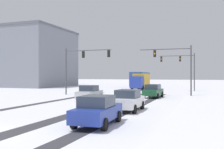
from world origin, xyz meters
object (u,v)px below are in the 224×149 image
object	(u,v)px
car_silver_second	(90,93)
car_blue_fourth	(98,110)
traffic_signal_far_right	(182,64)
traffic_signal_near_right	(176,62)
traffic_signal_near_left	(81,61)
office_building_far_left_block	(16,58)
car_dark_green_lead	(153,91)
car_white_third	(128,100)
box_truck_delivery	(140,81)
bus_oncoming	(140,78)

from	to	relation	value
car_silver_second	car_blue_fourth	xyz separation A→B (m)	(6.26, -12.52, 0.00)
traffic_signal_far_right	traffic_signal_near_right	world-z (taller)	same
traffic_signal_near_left	office_building_far_left_block	xyz separation A→B (m)	(-28.54, 20.70, 2.29)
car_dark_green_lead	car_white_third	size ratio (longest dim) A/B	1.01
car_dark_green_lead	car_white_third	distance (m)	12.07
office_building_far_left_block	box_truck_delivery	bearing A→B (deg)	-8.61
bus_oncoming	traffic_signal_near_right	bearing A→B (deg)	-65.58
traffic_signal_near_left	car_dark_green_lead	size ratio (longest dim) A/B	1.66
traffic_signal_near_right	car_dark_green_lead	world-z (taller)	traffic_signal_near_right
traffic_signal_near_left	car_silver_second	distance (m)	8.50
bus_oncoming	office_building_far_left_block	bearing A→B (deg)	-174.50
car_blue_fourth	office_building_far_left_block	world-z (taller)	office_building_far_left_block
traffic_signal_near_left	car_dark_green_lead	bearing A→B (deg)	-4.65
office_building_far_left_block	traffic_signal_far_right	bearing A→B (deg)	-9.33
box_truck_delivery	traffic_signal_near_left	bearing A→B (deg)	-106.26
car_dark_green_lead	box_truck_delivery	size ratio (longest dim) A/B	0.56
traffic_signal_near_left	traffic_signal_near_right	world-z (taller)	same
bus_oncoming	car_silver_second	bearing A→B (deg)	-87.10
bus_oncoming	office_building_far_left_block	size ratio (longest dim) A/B	0.43
car_silver_second	office_building_far_left_block	world-z (taller)	office_building_far_left_block
car_silver_second	box_truck_delivery	world-z (taller)	box_truck_delivery
car_silver_second	car_blue_fourth	world-z (taller)	same
traffic_signal_far_right	car_blue_fourth	size ratio (longest dim) A/B	1.55
car_dark_green_lead	bus_oncoming	bearing A→B (deg)	106.86
traffic_signal_far_right	traffic_signal_near_left	xyz separation A→B (m)	(-12.31, -13.99, 0.04)
traffic_signal_near_left	bus_oncoming	size ratio (longest dim) A/B	0.62
car_silver_second	office_building_far_left_block	xyz separation A→B (m)	(-32.71, 27.03, 6.15)
traffic_signal_far_right	car_dark_green_lead	bearing A→B (deg)	-98.56
bus_oncoming	car_blue_fourth	bearing A→B (deg)	-79.64
traffic_signal_far_right	bus_oncoming	distance (m)	13.96
traffic_signal_near_left	bus_oncoming	world-z (taller)	traffic_signal_near_left
car_silver_second	bus_oncoming	world-z (taller)	bus_oncoming
traffic_signal_near_right	car_blue_fourth	world-z (taller)	traffic_signal_near_right
traffic_signal_near_right	office_building_far_left_block	size ratio (longest dim) A/B	0.25
traffic_signal_near_right	car_white_third	size ratio (longest dim) A/B	1.60
traffic_signal_far_right	car_dark_green_lead	xyz separation A→B (m)	(-2.23, -14.81, -3.82)
car_blue_fourth	traffic_signal_near_left	bearing A→B (deg)	118.96
traffic_signal_near_left	car_white_third	world-z (taller)	traffic_signal_near_left
car_white_third	traffic_signal_near_left	bearing A→B (deg)	128.98
traffic_signal_near_left	car_silver_second	xyz separation A→B (m)	(4.17, -6.32, -3.87)
traffic_signal_near_right	car_white_third	bearing A→B (deg)	-98.02
car_dark_green_lead	car_silver_second	distance (m)	8.07
traffic_signal_near_left	car_blue_fourth	xyz separation A→B (m)	(10.43, -18.84, -3.87)
traffic_signal_near_right	office_building_far_left_block	bearing A→B (deg)	155.47
traffic_signal_near_right	car_silver_second	xyz separation A→B (m)	(-8.35, -8.29, -3.64)
office_building_far_left_block	traffic_signal_near_left	bearing A→B (deg)	-35.96
traffic_signal_far_right	traffic_signal_near_right	xyz separation A→B (m)	(0.21, -12.02, -0.18)
traffic_signal_near_right	car_silver_second	distance (m)	12.32
traffic_signal_near_left	bus_oncoming	bearing A→B (deg)	83.63
traffic_signal_far_right	car_dark_green_lead	distance (m)	15.46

